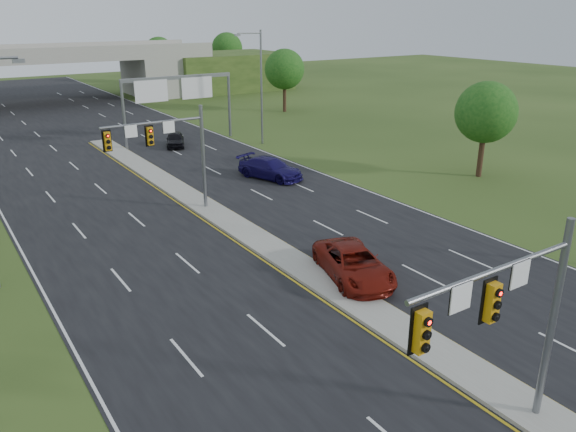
# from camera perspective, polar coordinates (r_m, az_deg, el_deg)

# --- Properties ---
(ground) EXTENTS (240.00, 240.00, 0.00)m
(ground) POSITION_cam_1_polar(r_m,az_deg,el_deg) (21.39, 23.79, -18.09)
(ground) COLOR #2D4418
(ground) RESTS_ON ground
(road) EXTENTS (24.00, 160.00, 0.02)m
(road) POSITION_cam_1_polar(r_m,az_deg,el_deg) (47.46, -13.57, 4.09)
(road) COLOR black
(road) RESTS_ON ground
(median) EXTENTS (2.00, 54.00, 0.16)m
(median) POSITION_cam_1_polar(r_m,az_deg,el_deg) (36.86, -6.99, 0.06)
(median) COLOR gray
(median) RESTS_ON road
(lane_markings) EXTENTS (23.72, 160.00, 0.01)m
(lane_markings) POSITION_cam_1_polar(r_m,az_deg,el_deg) (41.78, -11.40, 2.12)
(lane_markings) COLOR gold
(lane_markings) RESTS_ON road
(signal_mast_near) EXTENTS (6.62, 0.60, 7.00)m
(signal_mast_near) POSITION_cam_1_polar(r_m,az_deg,el_deg) (17.19, 21.97, -8.87)
(signal_mast_near) COLOR slate
(signal_mast_near) RESTS_ON ground
(signal_mast_far) EXTENTS (6.62, 0.60, 7.00)m
(signal_mast_far) POSITION_cam_1_polar(r_m,az_deg,el_deg) (36.39, -11.89, 7.11)
(signal_mast_far) COLOR slate
(signal_mast_far) RESTS_ON ground
(sign_gantry) EXTENTS (11.58, 0.44, 6.67)m
(sign_gantry) POSITION_cam_1_polar(r_m,az_deg,el_deg) (57.88, -11.23, 12.37)
(sign_gantry) COLOR slate
(sign_gantry) RESTS_ON ground
(overpass) EXTENTS (80.00, 14.00, 8.10)m
(overpass) POSITION_cam_1_polar(r_m,az_deg,el_deg) (89.91, -24.17, 12.59)
(overpass) COLOR gray
(overpass) RESTS_ON ground
(lightpole_r_far) EXTENTS (2.85, 0.25, 11.00)m
(lightpole_r_far) POSITION_cam_1_polar(r_m,az_deg,el_deg) (56.34, -2.90, 13.40)
(lightpole_r_far) COLOR slate
(lightpole_r_far) RESTS_ON ground
(tree_r_near) EXTENTS (4.80, 4.80, 7.60)m
(tree_r_near) POSITION_cam_1_polar(r_m,az_deg,el_deg) (47.26, 19.47, 9.89)
(tree_r_near) COLOR #382316
(tree_r_near) RESTS_ON ground
(tree_r_mid) EXTENTS (5.20, 5.20, 8.12)m
(tree_r_mid) POSITION_cam_1_polar(r_m,az_deg,el_deg) (75.75, -0.36, 14.68)
(tree_r_mid) COLOR #382316
(tree_r_mid) RESTS_ON ground
(tree_back_c) EXTENTS (5.60, 5.60, 8.32)m
(tree_back_c) POSITION_cam_1_polar(r_m,az_deg,el_deg) (109.65, -12.95, 15.87)
(tree_back_c) COLOR #382316
(tree_back_c) RESTS_ON ground
(tree_back_d) EXTENTS (6.00, 6.00, 8.85)m
(tree_back_d) POSITION_cam_1_polar(r_m,az_deg,el_deg) (115.38, -6.21, 16.59)
(tree_back_d) COLOR #382316
(tree_back_d) RESTS_ON ground
(car_far_a) EXTENTS (4.21, 6.28, 1.60)m
(car_far_a) POSITION_cam_1_polar(r_m,az_deg,el_deg) (28.17, 6.68, -4.84)
(car_far_a) COLOR maroon
(car_far_a) RESTS_ON road
(car_far_b) EXTENTS (4.04, 6.08, 1.64)m
(car_far_b) POSITION_cam_1_polar(r_m,az_deg,el_deg) (44.96, -1.81, 4.87)
(car_far_b) COLOR #130C48
(car_far_b) RESTS_ON road
(car_far_c) EXTENTS (3.16, 4.50, 1.42)m
(car_far_c) POSITION_cam_1_polar(r_m,az_deg,el_deg) (57.05, -11.39, 7.65)
(car_far_c) COLOR black
(car_far_c) RESTS_ON road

